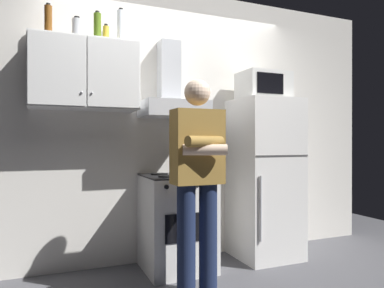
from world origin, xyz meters
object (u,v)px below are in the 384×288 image
(bottle_vodka_clear, at_px, (121,27))
(microwave, at_px, (263,86))
(upper_cabinet, at_px, (85,75))
(bottle_beer_brown, at_px, (48,21))
(range_hood, at_px, (172,97))
(refrigerator, at_px, (264,178))
(bottle_olive_oil, at_px, (97,27))
(cooking_pot, at_px, (195,169))
(person_standing, at_px, (198,177))
(bottle_spice_jar, at_px, (106,34))
(stove_oven, at_px, (177,222))
(bottle_canister_steel, at_px, (77,29))

(bottle_vodka_clear, bearing_deg, microwave, -5.90)
(upper_cabinet, relative_size, bottle_beer_brown, 3.28)
(range_hood, distance_m, microwave, 0.97)
(refrigerator, bearing_deg, bottle_olive_oil, 176.52)
(bottle_vodka_clear, bearing_deg, cooking_pot, -25.13)
(upper_cabinet, xyz_separation_m, person_standing, (0.75, -0.73, -0.85))
(person_standing, xyz_separation_m, bottle_beer_brown, (-1.04, 0.74, 1.28))
(microwave, bearing_deg, upper_cabinet, 176.52)
(bottle_spice_jar, height_order, bottle_vodka_clear, bottle_vodka_clear)
(range_hood, relative_size, microwave, 1.56)
(microwave, relative_size, bottle_vodka_clear, 1.44)
(bottle_olive_oil, bearing_deg, microwave, -2.84)
(person_standing, height_order, bottle_beer_brown, bottle_beer_brown)
(upper_cabinet, bearing_deg, bottle_vodka_clear, 7.33)
(stove_oven, xyz_separation_m, cooking_pot, (0.13, -0.12, 0.49))
(stove_oven, bearing_deg, upper_cabinet, 171.10)
(stove_oven, relative_size, cooking_pot, 3.00)
(bottle_beer_brown, bearing_deg, person_standing, -35.34)
(bottle_spice_jar, xyz_separation_m, bottle_beer_brown, (-0.47, 0.02, 0.06))
(microwave, height_order, bottle_spice_jar, bottle_spice_jar)
(person_standing, xyz_separation_m, bottle_spice_jar, (-0.57, 0.72, 1.22))
(upper_cabinet, bearing_deg, bottle_canister_steel, 146.94)
(bottle_canister_steel, bearing_deg, bottle_vodka_clear, 0.27)
(range_hood, height_order, bottle_canister_steel, bottle_canister_steel)
(bottle_spice_jar, bearing_deg, microwave, -3.33)
(stove_oven, xyz_separation_m, person_standing, (-0.05, -0.61, 0.47))
(cooking_pot, bearing_deg, upper_cabinet, 165.27)
(microwave, height_order, bottle_canister_steel, bottle_canister_steel)
(upper_cabinet, bearing_deg, refrigerator, -4.07)
(bottle_vodka_clear, bearing_deg, bottle_beer_brown, -176.85)
(refrigerator, distance_m, bottle_olive_oil, 2.14)
(refrigerator, height_order, bottle_canister_steel, bottle_canister_steel)
(refrigerator, distance_m, bottle_canister_steel, 2.26)
(range_hood, height_order, refrigerator, range_hood)
(bottle_beer_brown, xyz_separation_m, bottle_olive_oil, (0.40, -0.03, -0.01))
(stove_oven, distance_m, bottle_olive_oil, 1.87)
(cooking_pot, distance_m, bottle_spice_jar, 1.43)
(range_hood, height_order, bottle_spice_jar, bottle_spice_jar)
(upper_cabinet, xyz_separation_m, range_hood, (0.80, 0.00, -0.15))
(bottle_canister_steel, bearing_deg, microwave, -4.60)
(refrigerator, bearing_deg, stove_oven, -179.96)
(range_hood, bearing_deg, bottle_vodka_clear, 175.23)
(upper_cabinet, relative_size, bottle_spice_jar, 5.83)
(upper_cabinet, xyz_separation_m, cooking_pot, (0.93, -0.24, -0.83))
(bottle_spice_jar, bearing_deg, bottle_beer_brown, 177.29)
(cooking_pot, xyz_separation_m, bottle_canister_steel, (-0.99, 0.28, 1.22))
(upper_cabinet, bearing_deg, person_standing, -44.26)
(bottle_vodka_clear, bearing_deg, stove_oven, -19.18)
(microwave, bearing_deg, bottle_olive_oil, 177.16)
(cooking_pot, distance_m, bottle_vodka_clear, 1.45)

